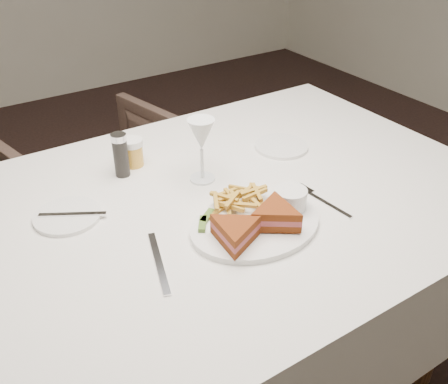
% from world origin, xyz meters
% --- Properties ---
extents(ground, '(5.00, 5.00, 0.00)m').
position_xyz_m(ground, '(0.00, 0.00, 0.00)').
color(ground, black).
rests_on(ground, ground).
extents(table, '(1.51, 1.01, 0.75)m').
position_xyz_m(table, '(-0.12, -0.36, 0.38)').
color(table, silver).
rests_on(table, ground).
extents(chair_far, '(0.78, 0.75, 0.68)m').
position_xyz_m(chair_far, '(-0.11, 0.45, 0.34)').
color(chair_far, '#433129').
rests_on(chair_far, ground).
extents(table_setting, '(0.82, 0.65, 0.18)m').
position_xyz_m(table_setting, '(-0.11, -0.41, 0.79)').
color(table_setting, white).
rests_on(table_setting, table).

